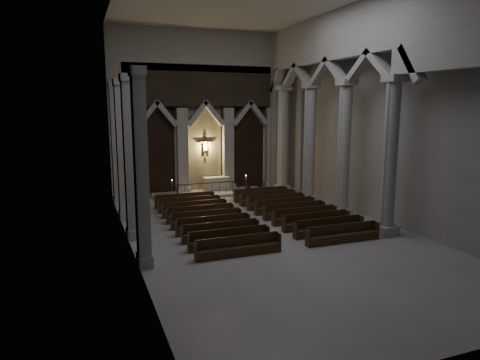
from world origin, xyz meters
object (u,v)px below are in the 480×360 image
Objects in this scene: altar_rail at (213,187)px; pews at (252,217)px; altar at (216,183)px; candle_stand_left at (172,195)px; worshipper at (249,192)px; candle_stand_right at (246,190)px.

pews is at bearing -90.00° from altar_rail.
altar reaches higher than pews.
pews is (-0.72, -8.96, -0.37)m from altar.
worshipper is at bearing -19.96° from candle_stand_left.
worshipper is (1.97, 5.44, 0.30)m from pews.
candle_stand_left is 5.37m from worshipper.
worshipper is (-0.36, -1.43, 0.17)m from candle_stand_right.
altar is 0.38× the size of altar_rail.
candle_stand_left is at bearing 173.38° from worshipper.
candle_stand_left is at bearing 175.71° from candle_stand_right.
worshipper is (1.26, -3.52, -0.07)m from altar.
worshipper is at bearing -70.36° from altar.
candle_stand_right is 1.48m from worshipper.
altar_rail is (-0.72, -1.38, 0.03)m from altar.
altar_rail is 4.52× the size of worshipper.
candle_stand_right reaches higher than altar_rail.
altar is at bearing 85.42° from pews.
altar is 3.74m from worshipper.
altar_rail reaches higher than pews.
worshipper reaches higher than pews.
candle_stand_right is at bearing 71.25° from pews.
candle_stand_right is (5.40, -0.41, 0.02)m from candle_stand_left.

